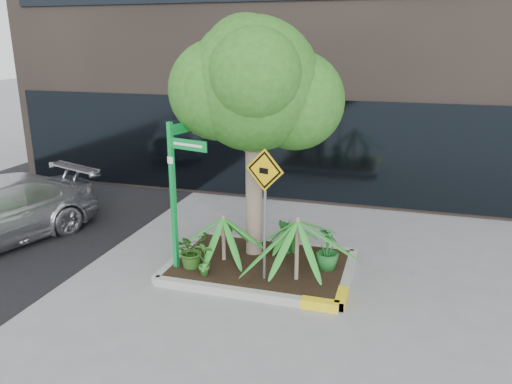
# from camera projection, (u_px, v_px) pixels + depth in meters

# --- Properties ---
(ground) EXTENTS (80.00, 80.00, 0.00)m
(ground) POSITION_uv_depth(u_px,v_px,m) (246.00, 275.00, 9.08)
(ground) COLOR gray
(ground) RESTS_ON ground
(planter) EXTENTS (3.35, 2.36, 0.15)m
(planter) POSITION_uv_depth(u_px,v_px,m) (262.00, 265.00, 9.24)
(planter) COLOR #9E9E99
(planter) RESTS_ON ground
(tree) EXTENTS (3.06, 2.71, 4.58)m
(tree) POSITION_uv_depth(u_px,v_px,m) (254.00, 85.00, 8.80)
(tree) COLOR gray
(tree) RESTS_ON ground
(palm_front) EXTENTS (1.28, 1.28, 1.43)m
(palm_front) POSITION_uv_depth(u_px,v_px,m) (298.00, 221.00, 8.30)
(palm_front) COLOR gray
(palm_front) RESTS_ON ground
(palm_left) EXTENTS (1.00, 1.00, 1.11)m
(palm_left) POSITION_uv_depth(u_px,v_px,m) (223.00, 218.00, 9.13)
(palm_left) COLOR gray
(palm_left) RESTS_ON ground
(palm_back) EXTENTS (0.72, 0.72, 0.80)m
(palm_back) POSITION_uv_depth(u_px,v_px,m) (290.00, 222.00, 9.58)
(palm_back) COLOR gray
(palm_back) RESTS_ON ground
(shrub_a) EXTENTS (0.81, 0.81, 0.67)m
(shrub_a) POSITION_uv_depth(u_px,v_px,m) (192.00, 250.00, 8.98)
(shrub_a) COLOR #265317
(shrub_a) RESTS_ON planter
(shrub_b) EXTENTS (0.49, 0.49, 0.74)m
(shrub_b) POSITION_uv_depth(u_px,v_px,m) (327.00, 249.00, 8.90)
(shrub_b) COLOR #1D6224
(shrub_b) RESTS_ON planter
(shrub_c) EXTENTS (0.36, 0.36, 0.64)m
(shrub_c) POSITION_uv_depth(u_px,v_px,m) (205.00, 258.00, 8.66)
(shrub_c) COLOR #2E7022
(shrub_c) RESTS_ON planter
(shrub_d) EXTENTS (0.52, 0.52, 0.71)m
(shrub_d) POSITION_uv_depth(u_px,v_px,m) (287.00, 236.00, 9.57)
(shrub_d) COLOR #1A5C21
(shrub_d) RESTS_ON planter
(street_sign_post) EXTENTS (0.80, 0.96, 2.79)m
(street_sign_post) POSITION_uv_depth(u_px,v_px,m) (177.00, 183.00, 8.65)
(street_sign_post) COLOR #0D973C
(street_sign_post) RESTS_ON ground
(cattle_sign) EXTENTS (0.68, 0.21, 2.29)m
(cattle_sign) POSITION_uv_depth(u_px,v_px,m) (265.00, 193.00, 8.18)
(cattle_sign) COLOR slate
(cattle_sign) RESTS_ON ground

